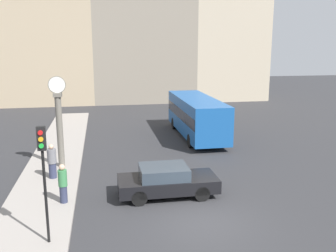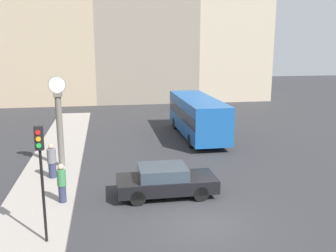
{
  "view_description": "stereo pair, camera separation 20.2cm",
  "coord_description": "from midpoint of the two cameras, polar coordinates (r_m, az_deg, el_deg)",
  "views": [
    {
      "loc": [
        -3.56,
        -12.56,
        6.56
      ],
      "look_at": [
        0.01,
        7.28,
        2.11
      ],
      "focal_mm": 40.0,
      "sensor_mm": 36.0,
      "label": 1
    },
    {
      "loc": [
        -3.37,
        -12.6,
        6.56
      ],
      "look_at": [
        0.01,
        7.28,
        2.11
      ],
      "focal_mm": 40.0,
      "sensor_mm": 36.0,
      "label": 2
    }
  ],
  "objects": [
    {
      "name": "bus_distant",
      "position": [
        26.71,
        4.12,
        1.72
      ],
      "size": [
        2.44,
        8.84,
        2.81
      ],
      "color": "#195199",
      "rests_on": "ground_plane"
    },
    {
      "name": "building_row",
      "position": [
        43.31,
        -5.82,
        15.43
      ],
      "size": [
        31.4,
        5.0,
        19.17
      ],
      "color": "tan",
      "rests_on": "ground_plane"
    },
    {
      "name": "sidewalk_corner",
      "position": [
        24.17,
        -16.44,
        -3.65
      ],
      "size": [
        2.88,
        25.08,
        0.15
      ],
      "primitive_type": "cube",
      "color": "gray",
      "rests_on": "ground_plane"
    },
    {
      "name": "pedestrian_green_hoodie",
      "position": [
        16.06,
        -16.08,
        -8.42
      ],
      "size": [
        0.36,
        0.36,
        1.64
      ],
      "color": "#2D334C",
      "rests_on": "sidewalk_corner"
    },
    {
      "name": "ground_plane",
      "position": [
        14.61,
        4.79,
        -14.3
      ],
      "size": [
        120.0,
        120.0,
        0.0
      ],
      "primitive_type": "plane",
      "color": "#2D2D30"
    },
    {
      "name": "pedestrian_grey_jacket",
      "position": [
        19.05,
        -17.54,
        -5.19
      ],
      "size": [
        0.43,
        0.43,
        1.69
      ],
      "color": "#2D334C",
      "rests_on": "sidewalk_corner"
    },
    {
      "name": "street_clock",
      "position": [
        20.33,
        -16.5,
        0.4
      ],
      "size": [
        0.89,
        0.43,
        4.8
      ],
      "color": "#666056",
      "rests_on": "sidewalk_corner"
    },
    {
      "name": "sedan_car",
      "position": [
        16.54,
        -0.56,
        -8.33
      ],
      "size": [
        4.32,
        1.87,
        1.36
      ],
      "color": "black",
      "rests_on": "ground_plane"
    },
    {
      "name": "traffic_light_near",
      "position": [
        12.49,
        -18.95,
        -5.09
      ],
      "size": [
        0.26,
        0.24,
        3.91
      ],
      "color": "black",
      "rests_on": "sidewalk_corner"
    }
  ]
}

